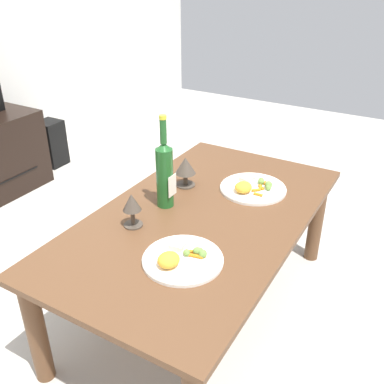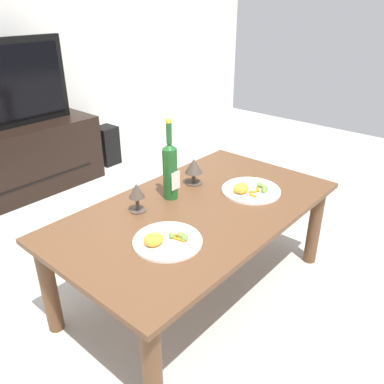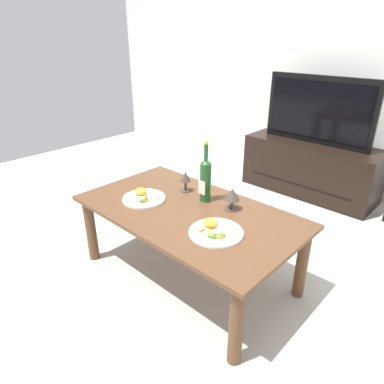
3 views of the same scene
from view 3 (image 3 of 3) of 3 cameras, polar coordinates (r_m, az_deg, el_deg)
ground_plane at (r=2.36m, az=-0.62°, el=-13.56°), size 6.40×6.40×0.00m
back_wall at (r=3.67m, az=24.36°, el=20.28°), size 6.40×0.10×2.60m
dining_table at (r=2.12m, az=-0.68°, el=-4.72°), size 1.38×0.78×0.49m
tv_stand at (r=3.58m, az=19.08°, el=3.80°), size 1.27×0.47×0.52m
tv_screen at (r=3.43m, az=20.40°, el=12.64°), size 1.02×0.05×0.61m
wine_bottle at (r=2.14m, az=2.27°, el=2.27°), size 0.07×0.07×0.39m
goblet_left at (r=2.30m, az=-1.11°, el=2.34°), size 0.07×0.07×0.14m
goblet_right at (r=2.07m, az=6.72°, el=-0.57°), size 0.09×0.09×0.14m
dinner_plate_left at (r=2.23m, az=-8.03°, el=-0.90°), size 0.28×0.28×0.06m
dinner_plate_right at (r=1.85m, az=3.99°, el=-6.51°), size 0.30×0.30×0.06m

